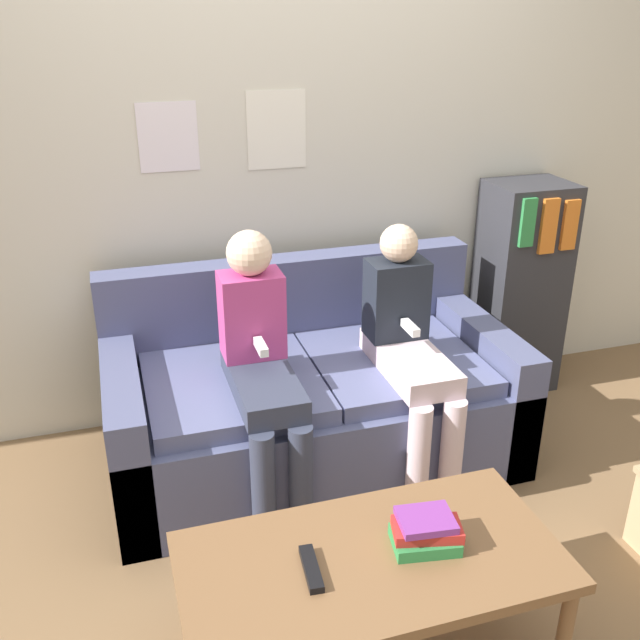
{
  "coord_description": "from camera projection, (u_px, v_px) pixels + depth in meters",
  "views": [
    {
      "loc": [
        -0.75,
        -2.0,
        1.83
      ],
      "look_at": [
        0.0,
        0.42,
        0.71
      ],
      "focal_mm": 40.0,
      "sensor_mm": 36.0,
      "label": 1
    }
  ],
  "objects": [
    {
      "name": "person_left",
      "position": [
        261.0,
        361.0,
        2.69
      ],
      "size": [
        0.24,
        0.59,
        1.07
      ],
      "color": "#33384C",
      "rests_on": "ground_plane"
    },
    {
      "name": "person_right",
      "position": [
        409.0,
        346.0,
        2.85
      ],
      "size": [
        0.24,
        0.59,
        1.04
      ],
      "color": "silver",
      "rests_on": "ground_plane"
    },
    {
      "name": "wall_back",
      "position": [
        275.0,
        137.0,
        3.11
      ],
      "size": [
        8.0,
        0.06,
        2.6
      ],
      "color": "beige",
      "rests_on": "ground_plane"
    },
    {
      "name": "couch",
      "position": [
        311.0,
        399.0,
        3.07
      ],
      "size": [
        1.68,
        0.88,
        0.81
      ],
      "color": "#4C5175",
      "rests_on": "ground_plane"
    },
    {
      "name": "coffee_table",
      "position": [
        371.0,
        568.0,
        2.03
      ],
      "size": [
        1.09,
        0.55,
        0.4
      ],
      "color": "brown",
      "rests_on": "ground_plane"
    },
    {
      "name": "book_stack",
      "position": [
        426.0,
        532.0,
        2.04
      ],
      "size": [
        0.21,
        0.16,
        0.1
      ],
      "color": "#2D8442",
      "rests_on": "coffee_table"
    },
    {
      "name": "tv_remote",
      "position": [
        311.0,
        569.0,
        1.96
      ],
      "size": [
        0.06,
        0.17,
        0.02
      ],
      "rotation": [
        0.0,
        0.0,
        -0.09
      ],
      "color": "black",
      "rests_on": "coffee_table"
    },
    {
      "name": "bookshelf",
      "position": [
        520.0,
        287.0,
        3.56
      ],
      "size": [
        0.38,
        0.34,
        1.06
      ],
      "color": "#2D2D33",
      "rests_on": "ground_plane"
    },
    {
      "name": "ground_plane",
      "position": [
        353.0,
        533.0,
        2.69
      ],
      "size": [
        10.0,
        10.0,
        0.0
      ],
      "primitive_type": "plane",
      "color": "brown"
    }
  ]
}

